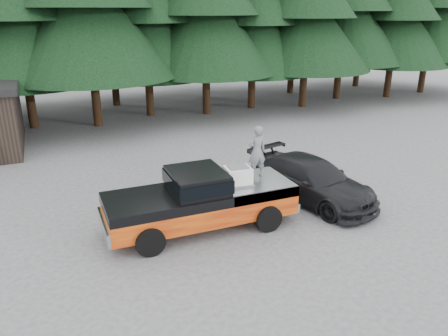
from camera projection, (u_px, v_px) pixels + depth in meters
name	position (u px, v px, depth m)	size (l,w,h in m)	color
ground	(195.00, 231.00, 13.54)	(120.00, 120.00, 0.00)	#474749
pickup_truck	(201.00, 208.00, 13.54)	(6.00, 2.04, 1.33)	#D46110
truck_cab	(197.00, 180.00, 13.17)	(1.66, 1.90, 0.59)	black
air_compressor	(238.00, 176.00, 13.55)	(0.79, 0.65, 0.54)	silver
man_on_bed	(257.00, 152.00, 14.00)	(0.62, 0.41, 1.71)	#595D61
parked_car	(311.00, 180.00, 15.58)	(2.09, 5.13, 1.49)	black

